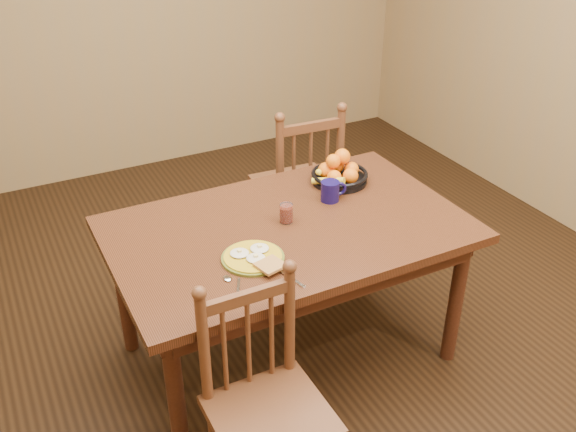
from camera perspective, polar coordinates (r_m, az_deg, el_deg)
name	(u,v)px	position (r m, az deg, el deg)	size (l,w,h in m)	color
room	(288,99)	(2.64, 0.00, 10.37)	(4.52, 5.02, 2.72)	black
dining_table	(288,241)	(2.95, 0.00, -2.27)	(1.60, 1.00, 0.75)	black
chair_far	(299,185)	(3.82, 0.96, 2.73)	(0.48, 0.46, 1.00)	#532F19
chair_near	(266,405)	(2.47, -2.00, -16.43)	(0.42, 0.41, 0.93)	#532F19
breakfast_plate	(254,257)	(2.66, -3.06, -3.68)	(0.26, 0.30, 0.04)	#59601E
fork	(290,275)	(2.57, 0.19, -5.28)	(0.05, 0.18, 0.00)	silver
spoon	(231,281)	(2.55, -5.09, -5.81)	(0.06, 0.15, 0.01)	silver
coffee_mug	(331,191)	(3.09, 3.84, 2.26)	(0.13, 0.09, 0.10)	#100B3E
juice_glass	(286,214)	(2.91, -0.15, 0.21)	(0.06, 0.06, 0.09)	silver
fruit_bowl	(339,173)	(3.27, 4.55, 3.86)	(0.29, 0.29, 0.17)	black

